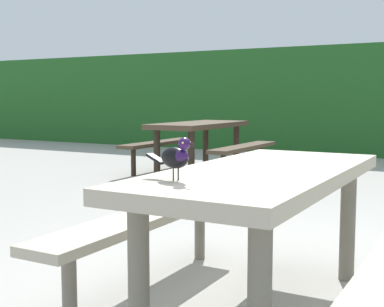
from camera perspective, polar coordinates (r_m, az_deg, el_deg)
name	(u,v)px	position (r m, az deg, el deg)	size (l,w,h in m)	color
ground_plane	(297,299)	(3.02, 11.26, -15.16)	(60.00, 60.00, 0.00)	#A3A099
picnic_table_foreground	(263,205)	(2.68, 7.62, -5.47)	(1.68, 1.80, 0.74)	#B2A893
bird_grackle	(176,156)	(2.21, -1.71, -0.30)	(0.28, 0.12, 0.18)	black
picnic_table_mid_left	(199,135)	(7.60, 0.77, 1.97)	(1.69, 1.80, 0.74)	#473828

